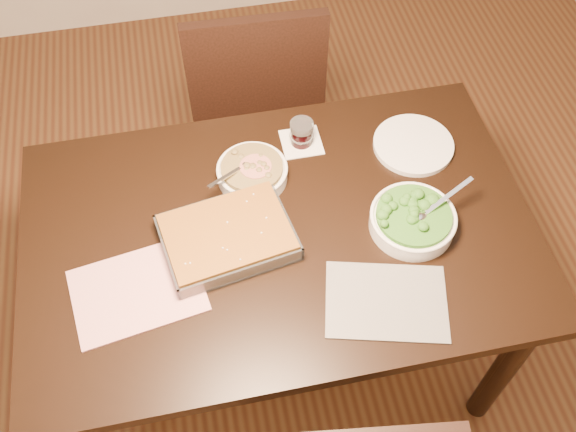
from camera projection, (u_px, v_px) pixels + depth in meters
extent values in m
plane|color=#482514|center=(281.00, 343.00, 2.37)|extent=(4.00, 4.00, 0.00)
cube|color=black|center=(279.00, 233.00, 1.77)|extent=(1.40, 0.90, 0.04)
cube|color=black|center=(279.00, 247.00, 1.83)|extent=(1.26, 0.76, 0.08)
cylinder|color=black|center=(505.00, 368.00, 1.94)|extent=(0.07, 0.07, 0.71)
cylinder|color=black|center=(84.00, 237.00, 2.22)|extent=(0.07, 0.07, 0.71)
cylinder|color=black|center=(426.00, 181.00, 2.36)|extent=(0.07, 0.07, 0.71)
cube|color=#C3374E|center=(137.00, 291.00, 1.64)|extent=(0.36, 0.29, 0.01)
cube|color=#26262E|center=(386.00, 301.00, 1.63)|extent=(0.35, 0.29, 0.01)
cube|color=white|center=(301.00, 142.00, 1.94)|extent=(0.12, 0.12, 0.00)
cylinder|color=white|center=(252.00, 174.00, 1.85)|extent=(0.20, 0.20, 0.04)
torus|color=white|center=(252.00, 169.00, 1.83)|extent=(0.21, 0.21, 0.01)
cylinder|color=#3C2D10|center=(252.00, 168.00, 1.83)|extent=(0.18, 0.18, 0.02)
cube|color=silver|center=(237.00, 178.00, 1.79)|extent=(0.11, 0.09, 0.04)
cylinder|color=maroon|center=(256.00, 166.00, 1.82)|extent=(0.09, 0.09, 0.00)
cylinder|color=white|center=(412.00, 222.00, 1.74)|extent=(0.23, 0.23, 0.04)
torus|color=white|center=(414.00, 216.00, 1.72)|extent=(0.24, 0.24, 0.01)
cylinder|color=#145513|center=(414.00, 215.00, 1.72)|extent=(0.21, 0.21, 0.02)
cube|color=silver|center=(436.00, 200.00, 1.73)|extent=(0.15, 0.07, 0.05)
cube|color=silver|center=(228.00, 243.00, 1.73)|extent=(0.38, 0.30, 0.01)
cube|color=#54200C|center=(228.00, 236.00, 1.70)|extent=(0.36, 0.28, 0.05)
cube|color=silver|center=(214.00, 203.00, 1.77)|extent=(0.34, 0.06, 0.05)
cube|color=silver|center=(242.00, 274.00, 1.64)|extent=(0.34, 0.06, 0.05)
cube|color=silver|center=(286.00, 219.00, 1.74)|extent=(0.05, 0.25, 0.05)
cube|color=silver|center=(167.00, 257.00, 1.67)|extent=(0.05, 0.25, 0.05)
cylinder|color=black|center=(302.00, 135.00, 1.92)|extent=(0.06, 0.06, 0.06)
cylinder|color=silver|center=(302.00, 126.00, 1.88)|extent=(0.07, 0.07, 0.02)
cylinder|color=white|center=(413.00, 145.00, 1.93)|extent=(0.24, 0.24, 0.02)
cube|color=black|center=(253.00, 95.00, 2.46)|extent=(0.48, 0.48, 0.04)
cylinder|color=black|center=(294.00, 99.00, 2.79)|extent=(0.04, 0.04, 0.45)
cylinder|color=black|center=(311.00, 169.00, 2.56)|extent=(0.04, 0.04, 0.45)
cylinder|color=black|center=(203.00, 110.00, 2.75)|extent=(0.04, 0.04, 0.45)
cylinder|color=black|center=(212.00, 182.00, 2.52)|extent=(0.04, 0.04, 0.45)
cube|color=black|center=(257.00, 81.00, 2.12)|extent=(0.46, 0.05, 0.49)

